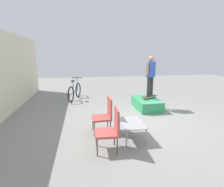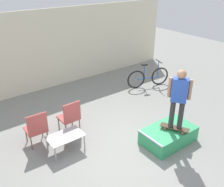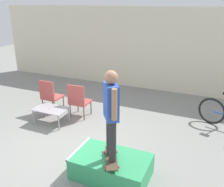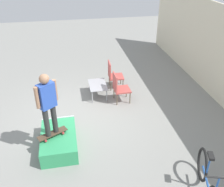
# 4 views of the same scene
# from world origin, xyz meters

# --- Properties ---
(ground_plane) EXTENTS (24.00, 24.00, 0.00)m
(ground_plane) POSITION_xyz_m (0.00, 0.00, 0.00)
(ground_plane) COLOR gray
(skate_ramp_box) EXTENTS (1.45, 0.88, 0.44)m
(skate_ramp_box) POSITION_xyz_m (1.31, -0.48, 0.21)
(skate_ramp_box) COLOR #339E60
(skate_ramp_box) RESTS_ON ground_plane
(skateboard_on_ramp) EXTENTS (0.52, 0.76, 0.07)m
(skateboard_on_ramp) POSITION_xyz_m (1.36, -0.61, 0.50)
(skateboard_on_ramp) COLOR #473828
(skateboard_on_ramp) RESTS_ON skate_ramp_box
(person_skater) EXTENTS (0.39, 0.48, 1.62)m
(person_skater) POSITION_xyz_m (1.36, -0.61, 1.46)
(person_skater) COLOR #2D2D2D
(person_skater) RESTS_ON skateboard_on_ramp
(coffee_table) EXTENTS (0.92, 0.58, 0.44)m
(coffee_table) POSITION_xyz_m (-1.08, 0.86, 0.39)
(coffee_table) COLOR #9E9EA3
(coffee_table) RESTS_ON ground_plane
(patio_chair_left) EXTENTS (0.54, 0.54, 1.01)m
(patio_chair_left) POSITION_xyz_m (-1.57, 1.50, 0.55)
(patio_chair_left) COLOR brown
(patio_chair_left) RESTS_ON ground_plane
(patio_chair_right) EXTENTS (0.54, 0.54, 1.01)m
(patio_chair_right) POSITION_xyz_m (-0.59, 1.50, 0.55)
(patio_chair_right) COLOR brown
(patio_chair_right) RESTS_ON ground_plane
(bicycle) EXTENTS (1.72, 0.68, 1.03)m
(bicycle) POSITION_xyz_m (3.39, 2.46, 0.39)
(bicycle) COLOR black
(bicycle) RESTS_ON ground_plane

